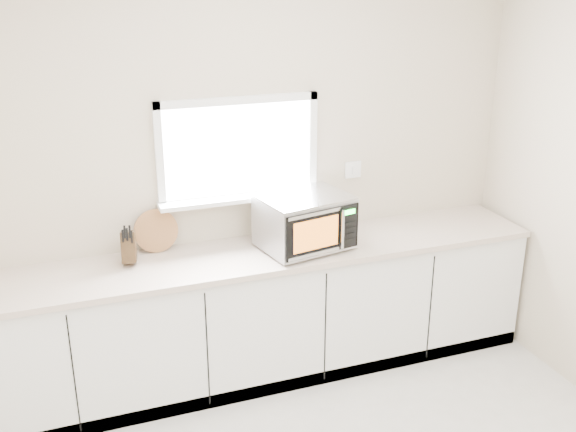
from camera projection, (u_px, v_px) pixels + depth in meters
name	position (u px, v px, depth m)	size (l,w,h in m)	color
back_wall	(238.00, 175.00, 4.53)	(4.00, 0.17, 2.70)	beige
cabinets	(254.00, 317.00, 4.59)	(3.92, 0.60, 0.88)	white
countertop	(253.00, 256.00, 4.42)	(3.92, 0.64, 0.04)	beige
microwave	(305.00, 221.00, 4.43)	(0.64, 0.54, 0.36)	black
knife_block	(129.00, 246.00, 4.22)	(0.12, 0.20, 0.27)	#412B17
cutting_board	(156.00, 231.00, 4.40)	(0.29, 0.29, 0.02)	#995F3B
coffee_grinder	(271.00, 230.00, 4.54)	(0.12, 0.12, 0.19)	#B6B9BE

